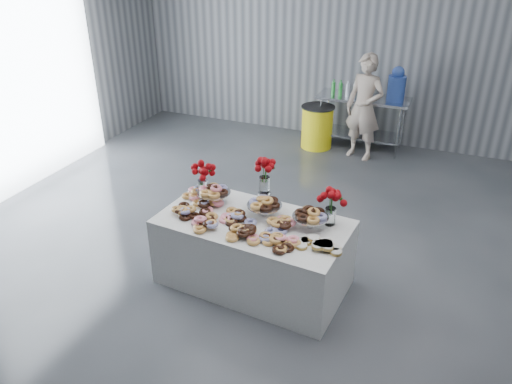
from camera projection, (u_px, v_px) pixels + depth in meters
The scene contains 16 objects.
ground at pixel (255, 279), 5.38m from camera, with size 9.00×9.00×0.00m, color #36383D.
room_walls at pixel (228, 21), 4.30m from camera, with size 8.04×9.04×4.02m.
display_table at pixel (253, 252), 5.17m from camera, with size 1.90×1.00×0.75m, color white.
prep_table at pixel (362, 113), 8.36m from camera, with size 1.50×0.60×0.90m.
donut_mounds at pixel (251, 220), 4.93m from camera, with size 1.80×0.80×0.09m, color #DC9C50, non-canonical shape.
cake_stand_left at pixel (214, 191), 5.27m from camera, with size 0.36×0.36×0.17m.
cake_stand_mid at pixel (264, 204), 5.03m from camera, with size 0.36×0.36×0.17m.
cake_stand_right at pixel (311, 215), 4.83m from camera, with size 0.36×0.36×0.17m.
danish_pile at pixel (318, 243), 4.55m from camera, with size 0.48×0.48×0.11m, color silver, non-canonical shape.
bouquet_left at pixel (202, 170), 5.36m from camera, with size 0.26×0.26×0.42m.
bouquet_right at pixel (332, 198), 4.81m from camera, with size 0.26×0.26×0.42m.
bouquet_center at pixel (265, 173), 5.12m from camera, with size 0.26×0.26×0.57m.
water_jug at pixel (397, 85), 7.94m from camera, with size 0.28×0.28×0.55m.
drink_bottles at pixel (344, 88), 8.20m from camera, with size 0.54×0.08×0.27m, color #268C33, non-canonical shape.
person at pixel (364, 108), 7.91m from camera, with size 0.62×0.41×1.69m, color #CC8C93.
trash_barrel at pixel (317, 127), 8.51m from camera, with size 0.57×0.57×0.73m.
Camera 1 is at (1.68, -3.99, 3.33)m, focal length 35.00 mm.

